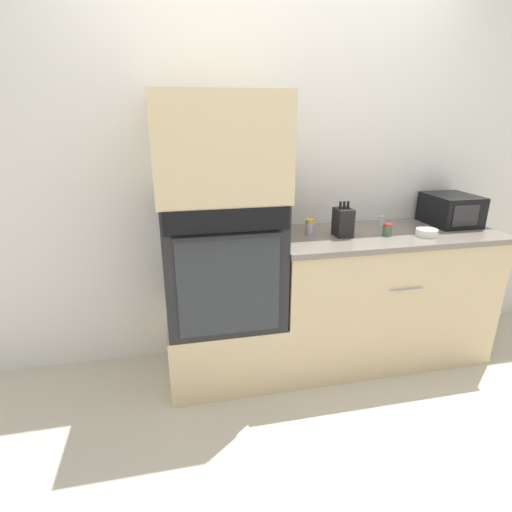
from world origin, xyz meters
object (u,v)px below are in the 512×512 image
at_px(microwave, 451,210).
at_px(bowl, 427,232).
at_px(wall_oven, 222,259).
at_px(condiment_jar_mid, 310,227).
at_px(knife_block, 343,222).
at_px(condiment_jar_near, 381,221).
at_px(condiment_jar_far, 387,230).

relative_size(microwave, bowl, 2.66).
distance_m(wall_oven, condiment_jar_mid, 0.60).
bearing_deg(knife_block, bowl, -12.44).
relative_size(condiment_jar_near, condiment_jar_far, 0.84).
bearing_deg(wall_oven, condiment_jar_far, -3.72).
relative_size(knife_block, condiment_jar_near, 3.36).
bearing_deg(condiment_jar_far, condiment_jar_near, 69.64).
xyz_separation_m(condiment_jar_near, condiment_jar_far, (-0.09, -0.23, 0.01)).
height_order(microwave, knife_block, knife_block).
distance_m(bowl, condiment_jar_near, 0.33).
xyz_separation_m(bowl, condiment_jar_near, (-0.15, 0.30, 0.01)).
distance_m(bowl, condiment_jar_far, 0.25).
bearing_deg(bowl, wall_oven, 174.19).
relative_size(knife_block, bowl, 1.66).
height_order(microwave, condiment_jar_mid, microwave).
distance_m(microwave, knife_block, 0.85).
relative_size(bowl, condiment_jar_near, 2.03).
xyz_separation_m(wall_oven, bowl, (1.29, -0.13, 0.13)).
height_order(knife_block, condiment_jar_mid, knife_block).
relative_size(wall_oven, microwave, 2.15).
bearing_deg(condiment_jar_far, knife_block, 169.56).
bearing_deg(condiment_jar_mid, bowl, -15.29).
bearing_deg(condiment_jar_near, microwave, -8.01).
height_order(knife_block, bowl, knife_block).
height_order(bowl, condiment_jar_near, condiment_jar_near).
xyz_separation_m(microwave, condiment_jar_far, (-0.57, -0.17, -0.07)).
bearing_deg(microwave, condiment_jar_near, 171.99).
bearing_deg(microwave, condiment_jar_far, -163.72).
bearing_deg(knife_block, condiment_jar_mid, 157.29).
distance_m(wall_oven, condiment_jar_far, 1.06).
xyz_separation_m(knife_block, condiment_jar_far, (0.28, -0.05, -0.05)).
bearing_deg(bowl, knife_block, 167.56).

